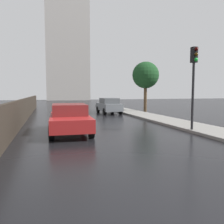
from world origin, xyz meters
The scene contains 5 objects.
car_red_near_kerb centered at (-1.73, 8.63, 0.74)m, with size 2.05×4.48×1.42m.
car_grey_mid_road centered at (2.82, 18.01, 0.76)m, with size 1.75×3.87×1.46m.
traffic_light centered at (4.18, 7.11, 2.97)m, with size 0.26×0.39×4.06m.
street_tree_near centered at (6.94, 18.87, 3.72)m, with size 2.71×2.71×5.11m.
distant_tower centered at (2.52, 59.70, 14.65)m, with size 10.87×9.99×34.04m.
Camera 1 is at (-2.76, -2.57, 2.00)m, focal length 36.30 mm.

